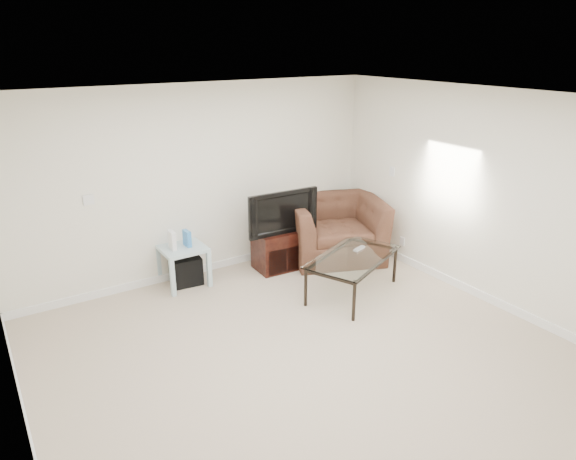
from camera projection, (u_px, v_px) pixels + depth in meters
floor at (311, 360)px, 5.07m from camera, size 5.00×5.00×0.00m
ceiling at (316, 101)px, 4.20m from camera, size 5.00×5.00×0.00m
wall_back at (201, 182)px, 6.61m from camera, size 5.00×0.02×2.50m
wall_left at (3, 319)px, 3.37m from camera, size 0.02×5.00×2.50m
wall_right at (490, 199)px, 5.90m from camera, size 0.02×5.00×2.50m
plate_back at (88, 200)px, 5.89m from camera, size 0.12×0.02×0.12m
plate_right_switch at (392, 171)px, 7.16m from camera, size 0.02×0.09×0.13m
plate_right_outlet at (402, 241)px, 7.25m from camera, size 0.02×0.08×0.12m
tv_stand at (279, 249)px, 7.05m from camera, size 0.67×0.48×0.54m
dvd_player at (280, 238)px, 6.96m from camera, size 0.41×0.30×0.06m
television at (280, 211)px, 6.83m from camera, size 0.95×0.23×0.59m
side_table at (184, 265)px, 6.57m from camera, size 0.55×0.55×0.52m
subwoofer at (186, 270)px, 6.63m from camera, size 0.40×0.40×0.36m
game_console at (172, 240)px, 6.36m from camera, size 0.06×0.18×0.24m
game_case at (187, 238)px, 6.46m from camera, size 0.06×0.15×0.21m
recliner at (335, 219)px, 7.32m from camera, size 1.54×1.28×1.15m
coffee_table at (352, 275)px, 6.33m from camera, size 1.46×1.17×0.50m
remote at (359, 249)px, 6.44m from camera, size 0.21×0.12×0.02m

